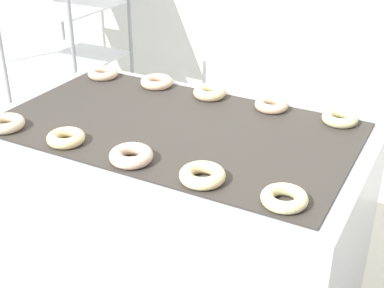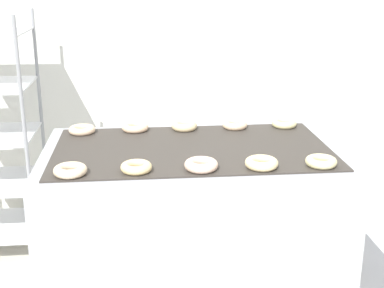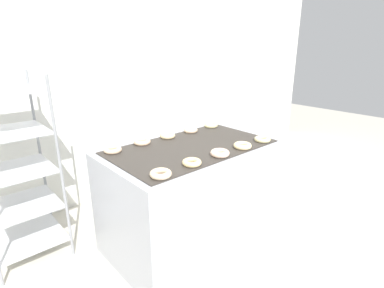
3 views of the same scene
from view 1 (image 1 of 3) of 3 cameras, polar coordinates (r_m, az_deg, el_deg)
name	(u,v)px [view 1 (image 1 of 3)]	position (r m, az deg, el deg)	size (l,w,h in m)	color
fryer_machine	(176,223)	(2.40, -1.70, -8.47)	(1.54, 0.93, 0.96)	#A8AAB2
baking_rack_cart	(70,58)	(3.51, -12.93, 8.95)	(0.58, 0.58, 1.60)	gray
donut_near_leftmost	(5,123)	(2.25, -19.28, 2.08)	(0.15, 0.15, 0.04)	beige
donut_near_left	(66,138)	(2.06, -13.30, 0.64)	(0.14, 0.14, 0.04)	#F1D38E
donut_near_center	(131,156)	(1.89, -6.51, -1.24)	(0.16, 0.16, 0.05)	beige
donut_near_right	(202,175)	(1.76, 1.11, -3.35)	(0.16, 0.16, 0.04)	beige
donut_near_rightmost	(284,198)	(1.67, 9.81, -5.71)	(0.15, 0.15, 0.04)	beige
donut_far_leftmost	(103,73)	(2.70, -9.48, 7.45)	(0.15, 0.15, 0.04)	beige
donut_far_left	(157,82)	(2.56, -3.79, 6.63)	(0.15, 0.15, 0.04)	beige
donut_far_center	(210,92)	(2.42, 1.89, 5.53)	(0.15, 0.15, 0.05)	beige
donut_far_right	(271,105)	(2.32, 8.47, 4.16)	(0.14, 0.14, 0.04)	beige
donut_far_rightmost	(340,118)	(2.25, 15.50, 2.67)	(0.15, 0.15, 0.04)	beige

